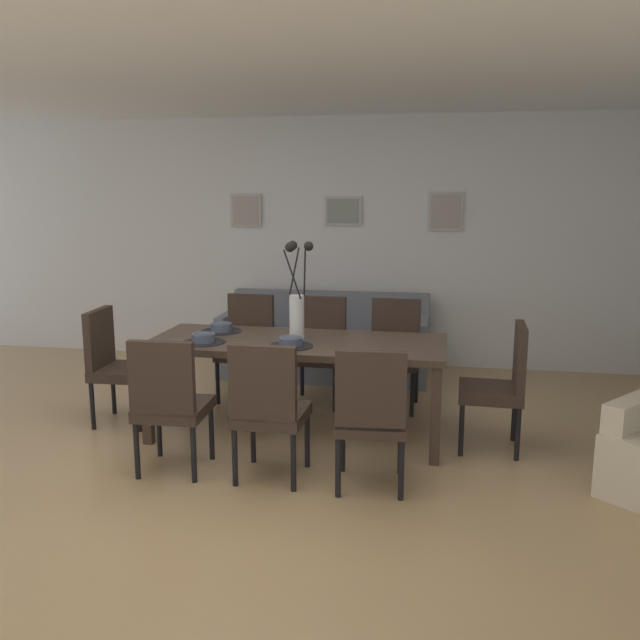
# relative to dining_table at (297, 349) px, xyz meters

# --- Properties ---
(ground_plane) EXTENTS (9.00, 9.00, 0.00)m
(ground_plane) POSITION_rel_dining_table_xyz_m (-0.22, -0.93, -0.67)
(ground_plane) COLOR tan
(back_wall_panel) EXTENTS (9.00, 0.10, 2.60)m
(back_wall_panel) POSITION_rel_dining_table_xyz_m (-0.22, 2.32, 0.63)
(back_wall_panel) COLOR silver
(back_wall_panel) RESTS_ON ground
(ceiling_panel) EXTENTS (9.00, 7.20, 0.08)m
(ceiling_panel) POSITION_rel_dining_table_xyz_m (-0.22, -0.53, 1.97)
(ceiling_panel) COLOR white
(dining_table) EXTENTS (2.20, 0.88, 0.74)m
(dining_table) POSITION_rel_dining_table_xyz_m (0.00, 0.00, 0.00)
(dining_table) COLOR #3D2D23
(dining_table) RESTS_ON ground
(dining_chair_near_left) EXTENTS (0.46, 0.46, 0.92)m
(dining_chair_near_left) POSITION_rel_dining_table_xyz_m (-0.66, -0.85, -0.16)
(dining_chair_near_left) COLOR #33261E
(dining_chair_near_left) RESTS_ON ground
(dining_chair_near_right) EXTENTS (0.45, 0.45, 0.92)m
(dining_chair_near_right) POSITION_rel_dining_table_xyz_m (-0.65, 0.86, -0.16)
(dining_chair_near_right) COLOR #33261E
(dining_chair_near_right) RESTS_ON ground
(dining_chair_far_left) EXTENTS (0.45, 0.45, 0.92)m
(dining_chair_far_left) POSITION_rel_dining_table_xyz_m (0.00, -0.85, -0.16)
(dining_chair_far_left) COLOR #33261E
(dining_chair_far_left) RESTS_ON ground
(dining_chair_far_right) EXTENTS (0.46, 0.46, 0.92)m
(dining_chair_far_right) POSITION_rel_dining_table_xyz_m (0.01, 0.86, -0.16)
(dining_chair_far_right) COLOR #33261E
(dining_chair_far_right) RESTS_ON ground
(dining_chair_mid_left) EXTENTS (0.47, 0.47, 0.92)m
(dining_chair_mid_left) POSITION_rel_dining_table_xyz_m (0.65, -0.86, -0.16)
(dining_chair_mid_left) COLOR #33261E
(dining_chair_mid_left) RESTS_ON ground
(dining_chair_mid_right) EXTENTS (0.46, 0.46, 0.92)m
(dining_chair_mid_right) POSITION_rel_dining_table_xyz_m (0.66, 0.85, -0.16)
(dining_chair_mid_right) COLOR #33261E
(dining_chair_mid_right) RESTS_ON ground
(dining_chair_head_west) EXTENTS (0.47, 0.47, 0.92)m
(dining_chair_head_west) POSITION_rel_dining_table_xyz_m (-1.49, 0.01, -0.16)
(dining_chair_head_west) COLOR #33261E
(dining_chair_head_west) RESTS_ON ground
(dining_chair_head_east) EXTENTS (0.45, 0.45, 0.92)m
(dining_chair_head_east) POSITION_rel_dining_table_xyz_m (1.49, -0.02, -0.16)
(dining_chair_head_east) COLOR #33261E
(dining_chair_head_east) RESTS_ON ground
(centerpiece_vase) EXTENTS (0.21, 0.23, 0.73)m
(centerpiece_vase) POSITION_rel_dining_table_xyz_m (0.00, 0.00, 0.35)
(centerpiece_vase) COLOR silver
(centerpiece_vase) RESTS_ON dining_table
(placemat_near_left) EXTENTS (0.32, 0.32, 0.01)m
(placemat_near_left) POSITION_rel_dining_table_xyz_m (-0.66, -0.20, 0.07)
(placemat_near_left) COLOR black
(placemat_near_left) RESTS_ON dining_table
(bowl_near_left) EXTENTS (0.17, 0.17, 0.07)m
(bowl_near_left) POSITION_rel_dining_table_xyz_m (-0.66, -0.20, 0.11)
(bowl_near_left) COLOR #475166
(bowl_near_left) RESTS_ON dining_table
(placemat_near_right) EXTENTS (0.32, 0.32, 0.01)m
(placemat_near_right) POSITION_rel_dining_table_xyz_m (-0.66, 0.20, 0.07)
(placemat_near_right) COLOR black
(placemat_near_right) RESTS_ON dining_table
(bowl_near_right) EXTENTS (0.17, 0.17, 0.07)m
(bowl_near_right) POSITION_rel_dining_table_xyz_m (-0.66, 0.20, 0.11)
(bowl_near_right) COLOR #475166
(bowl_near_right) RESTS_ON dining_table
(placemat_far_left) EXTENTS (0.32, 0.32, 0.01)m
(placemat_far_left) POSITION_rel_dining_table_xyz_m (-0.00, -0.20, 0.07)
(placemat_far_left) COLOR black
(placemat_far_left) RESTS_ON dining_table
(bowl_far_left) EXTENTS (0.17, 0.17, 0.07)m
(bowl_far_left) POSITION_rel_dining_table_xyz_m (-0.00, -0.20, 0.11)
(bowl_far_left) COLOR #475166
(bowl_far_left) RESTS_ON dining_table
(sofa) EXTENTS (2.06, 0.84, 0.80)m
(sofa) POSITION_rel_dining_table_xyz_m (-0.10, 1.76, -0.39)
(sofa) COLOR slate
(sofa) RESTS_ON ground
(framed_picture_left) EXTENTS (0.34, 0.03, 0.36)m
(framed_picture_left) POSITION_rel_dining_table_xyz_m (-1.06, 2.25, 0.96)
(framed_picture_left) COLOR #B2ADA3
(framed_picture_center) EXTENTS (0.39, 0.03, 0.30)m
(framed_picture_center) POSITION_rel_dining_table_xyz_m (-0.00, 2.25, 0.96)
(framed_picture_center) COLOR #B2ADA3
(framed_picture_right) EXTENTS (0.35, 0.03, 0.39)m
(framed_picture_right) POSITION_rel_dining_table_xyz_m (1.06, 2.25, 0.96)
(framed_picture_right) COLOR #B2ADA3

